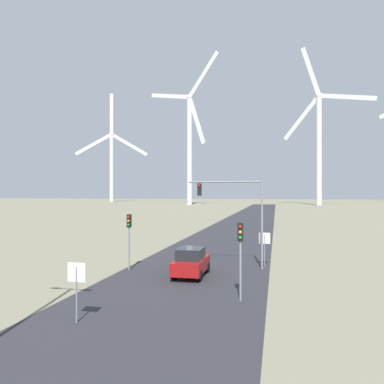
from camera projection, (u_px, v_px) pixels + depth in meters
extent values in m
cube|color=#2D2D33|center=(237.00, 230.00, 53.03)|extent=(10.00, 240.00, 0.01)
cylinder|color=gray|center=(77.00, 295.00, 15.41)|extent=(0.07, 0.07, 2.31)
cube|color=white|center=(76.00, 272.00, 15.40)|extent=(0.81, 0.01, 0.81)
cube|color=red|center=(77.00, 272.00, 15.41)|extent=(0.76, 0.02, 0.76)
cylinder|color=gray|center=(265.00, 251.00, 27.07)|extent=(0.07, 0.07, 2.29)
cube|color=white|center=(265.00, 238.00, 27.06)|extent=(0.81, 0.01, 0.81)
cube|color=red|center=(265.00, 238.00, 27.07)|extent=(0.76, 0.02, 0.76)
cylinder|color=gray|center=(129.00, 242.00, 25.84)|extent=(0.11, 0.11, 3.86)
cube|color=black|center=(129.00, 221.00, 25.85)|extent=(0.28, 0.24, 0.90)
sphere|color=red|center=(128.00, 217.00, 25.72)|extent=(0.16, 0.16, 0.16)
sphere|color=gold|center=(128.00, 221.00, 25.71)|extent=(0.16, 0.16, 0.16)
sphere|color=green|center=(128.00, 225.00, 25.71)|extent=(0.16, 0.16, 0.16)
cylinder|color=gray|center=(240.00, 262.00, 18.47)|extent=(0.11, 0.11, 3.87)
cube|color=black|center=(240.00, 232.00, 18.48)|extent=(0.28, 0.24, 0.90)
sphere|color=red|center=(240.00, 227.00, 18.35)|extent=(0.16, 0.16, 0.16)
sphere|color=gold|center=(240.00, 232.00, 18.35)|extent=(0.16, 0.16, 0.16)
sphere|color=green|center=(240.00, 238.00, 18.34)|extent=(0.16, 0.16, 0.16)
cylinder|color=gray|center=(262.00, 224.00, 26.18)|extent=(0.14, 0.14, 6.39)
cylinder|color=gray|center=(225.00, 182.00, 26.76)|extent=(5.26, 0.12, 0.12)
cube|color=black|center=(199.00, 190.00, 27.17)|extent=(0.28, 0.24, 0.90)
sphere|color=red|center=(199.00, 186.00, 27.04)|extent=(0.18, 0.18, 0.18)
cube|color=maroon|center=(191.00, 265.00, 24.05)|extent=(1.84, 4.12, 0.80)
cube|color=#1E2328|center=(191.00, 253.00, 23.91)|extent=(1.58, 2.11, 0.70)
cylinder|color=black|center=(183.00, 266.00, 25.47)|extent=(0.22, 0.66, 0.66)
cylinder|color=black|center=(207.00, 268.00, 25.11)|extent=(0.22, 0.66, 0.66)
cylinder|color=black|center=(173.00, 274.00, 22.99)|extent=(0.22, 0.66, 0.66)
cylinder|color=black|center=(200.00, 276.00, 22.63)|extent=(0.22, 0.66, 0.66)
cylinder|color=silver|center=(112.00, 168.00, 214.57)|extent=(2.20, 2.20, 38.87)
sphere|color=silver|center=(112.00, 134.00, 214.59)|extent=(2.60, 2.60, 2.60)
cube|color=silver|center=(112.00, 113.00, 214.61)|extent=(1.87, 1.03, 22.61)
cube|color=silver|center=(93.00, 144.00, 213.68)|extent=(19.65, 6.73, 12.87)
cube|color=silver|center=(130.00, 145.00, 215.49)|extent=(19.66, 6.73, 12.86)
cylinder|color=silver|center=(190.00, 151.00, 162.66)|extent=(2.20, 2.20, 46.93)
sphere|color=silver|center=(190.00, 97.00, 162.69)|extent=(2.60, 2.60, 2.60)
cube|color=silver|center=(170.00, 96.00, 169.12)|extent=(19.87, 8.63, 5.68)
cube|color=silver|center=(197.00, 121.00, 160.50)|extent=(8.32, 3.83, 20.72)
cube|color=silver|center=(204.00, 74.00, 158.45)|extent=(14.27, 6.30, 17.38)
cylinder|color=silver|center=(319.00, 150.00, 156.21)|extent=(2.20, 2.20, 45.91)
sphere|color=silver|center=(319.00, 96.00, 156.24)|extent=(2.60, 2.60, 2.60)
cube|color=silver|center=(347.00, 97.00, 149.02)|extent=(19.94, 10.19, 6.34)
cube|color=silver|center=(311.00, 71.00, 158.54)|extent=(7.89, 4.24, 21.58)
cube|color=silver|center=(301.00, 119.00, 161.16)|extent=(14.67, 7.59, 17.64)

